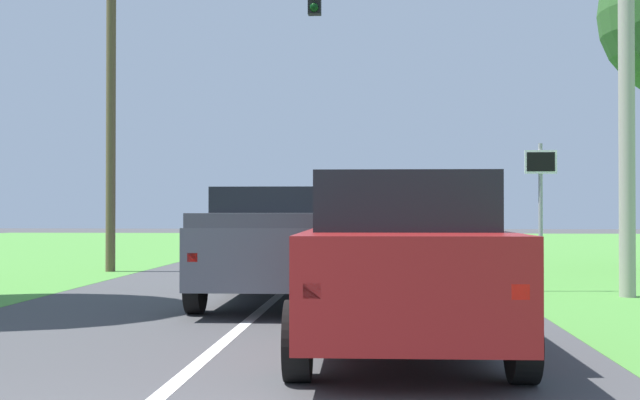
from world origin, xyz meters
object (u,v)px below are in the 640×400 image
pickup_truck_lead (273,243)px  red_suv_near (402,259)px  traffic_light (165,67)px  utility_pole_right (626,56)px  keep_moving_sign (541,197)px

pickup_truck_lead → red_suv_near: bearing=-68.1°
traffic_light → utility_pole_right: utility_pole_right is taller
red_suv_near → traffic_light: 13.68m
red_suv_near → utility_pole_right: (4.11, 6.21, 3.24)m
traffic_light → pickup_truck_lead: bearing=-62.8°
red_suv_near → keep_moving_sign: (2.80, 7.20, 0.77)m
red_suv_near → keep_moving_sign: bearing=68.8°
utility_pole_right → pickup_truck_lead: bearing=-167.9°
utility_pole_right → keep_moving_sign: bearing=143.1°
red_suv_near → pickup_truck_lead: (-1.98, 4.91, -0.02)m
pickup_truck_lead → utility_pole_right: (6.08, 1.30, 3.26)m
red_suv_near → utility_pole_right: bearing=56.6°
pickup_truck_lead → keep_moving_sign: 5.35m
traffic_light → utility_pole_right: bearing=-30.2°
traffic_light → keep_moving_sign: (8.33, -4.63, -3.33)m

